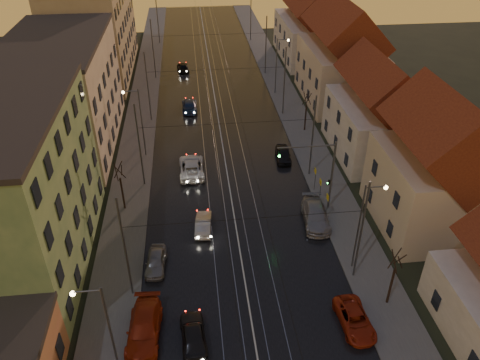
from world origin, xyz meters
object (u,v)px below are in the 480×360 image
object	(u,v)px
driving_car_2	(192,167)
parked_left_3	(156,261)
parked_right_2	(283,154)
driving_car_4	(183,67)
street_lamp_3	(279,61)
driving_car_0	(193,334)
traffic_light_mast	(322,168)
parked_left_2	(144,328)
street_lamp_0	(104,326)
parked_right_1	(315,215)
street_lamp_1	(364,219)
street_lamp_2	(138,116)
driving_car_3	(190,105)
parked_right_0	(355,320)
driving_car_1	(203,224)

from	to	relation	value
driving_car_2	parked_left_3	bearing A→B (deg)	76.34
parked_right_2	driving_car_4	bearing A→B (deg)	114.61
street_lamp_3	parked_left_3	xyz separation A→B (m)	(-16.04, -34.24, -4.24)
driving_car_0	parked_right_2	size ratio (longest dim) A/B	1.08
street_lamp_3	parked_left_3	world-z (taller)	street_lamp_3
parked_right_2	traffic_light_mast	bearing A→B (deg)	-76.23
street_lamp_3	parked_left_3	bearing A→B (deg)	-115.10
driving_car_2	parked_left_2	xyz separation A→B (m)	(-3.73, -20.72, 0.01)
street_lamp_0	driving_car_2	size ratio (longest dim) A/B	1.45
parked_left_2	parked_right_1	size ratio (longest dim) A/B	1.01
street_lamp_1	parked_left_3	bearing A→B (deg)	173.73
street_lamp_2	driving_car_3	size ratio (longest dim) A/B	1.68
street_lamp_2	street_lamp_1	bearing A→B (deg)	-47.68
driving_car_4	parked_left_2	world-z (taller)	parked_left_2
street_lamp_1	street_lamp_3	bearing A→B (deg)	90.00
driving_car_0	parked_right_0	distance (m)	11.27
street_lamp_3	driving_car_2	world-z (taller)	street_lamp_3
street_lamp_1	driving_car_3	size ratio (longest dim) A/B	1.68
parked_right_1	driving_car_2	bearing A→B (deg)	143.65
traffic_light_mast	street_lamp_2	bearing A→B (deg)	144.93
traffic_light_mast	parked_right_0	distance (m)	14.29
street_lamp_1	driving_car_0	bearing A→B (deg)	-156.30
parked_left_2	parked_right_1	world-z (taller)	parked_left_2
driving_car_1	driving_car_3	world-z (taller)	driving_car_3
street_lamp_0	parked_left_2	distance (m)	5.37
traffic_light_mast	driving_car_3	world-z (taller)	traffic_light_mast
parked_left_3	driving_car_1	bearing A→B (deg)	51.71
driving_car_2	parked_right_0	bearing A→B (deg)	116.13
street_lamp_1	parked_right_0	bearing A→B (deg)	-109.06
street_lamp_1	street_lamp_3	distance (m)	36.00
driving_car_2	parked_right_1	size ratio (longest dim) A/B	1.03
parked_left_2	parked_left_3	xyz separation A→B (m)	(0.51, 6.72, -0.13)
street_lamp_1	driving_car_0	size ratio (longest dim) A/B	1.90
driving_car_4	street_lamp_3	bearing A→B (deg)	134.16
driving_car_0	driving_car_4	bearing A→B (deg)	-93.63
driving_car_1	street_lamp_1	bearing A→B (deg)	158.09
traffic_light_mast	parked_left_2	world-z (taller)	traffic_light_mast
traffic_light_mast	street_lamp_1	bearing A→B (deg)	-82.09
street_lamp_3	driving_car_4	xyz separation A→B (m)	(-13.47, 10.77, -4.20)
street_lamp_0	street_lamp_1	bearing A→B (deg)	23.72
driving_car_1	driving_car_3	distance (m)	25.58
street_lamp_0	parked_right_1	size ratio (longest dim) A/B	1.50
parked_right_0	parked_left_2	bearing A→B (deg)	174.36
parked_right_2	street_lamp_0	bearing A→B (deg)	-117.05
street_lamp_1	parked_right_1	size ratio (longest dim) A/B	1.50
driving_car_4	parked_right_1	xyz separation A→B (m)	(11.62, -40.69, 0.08)
driving_car_4	parked_left_2	size ratio (longest dim) A/B	0.75
street_lamp_0	driving_car_1	bearing A→B (deg)	66.34
parked_left_3	parked_right_1	xyz separation A→B (m)	(14.19, 4.32, 0.13)
driving_car_0	parked_right_0	xyz separation A→B (m)	(11.27, 0.11, -0.11)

